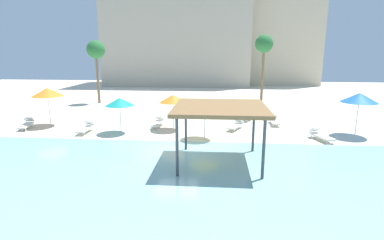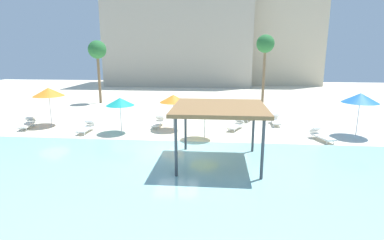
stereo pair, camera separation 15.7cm
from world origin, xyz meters
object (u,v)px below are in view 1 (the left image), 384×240
object	(u,v)px
lounge_chair_1	(86,128)
lounge_chair_5	(158,122)
beach_umbrella_blue_1	(359,98)
lounge_chair_4	(320,135)
beach_umbrella_orange_3	(47,92)
lounge_chair_3	(236,125)
shade_pavilion	(220,109)
beach_umbrella_orange_4	(173,99)
palm_tree_0	(264,46)
palm_tree_1	(96,51)
lounge_chair_6	(275,120)
lounge_chair_0	(26,124)
beach_umbrella_yellow_0	(205,106)
beach_umbrella_teal_2	(120,102)
lounge_chair_2	(248,116)

from	to	relation	value
lounge_chair_1	lounge_chair_5	world-z (taller)	same
beach_umbrella_blue_1	lounge_chair_4	distance (m)	3.69
beach_umbrella_orange_3	lounge_chair_3	distance (m)	14.14
lounge_chair_1	lounge_chair_4	size ratio (longest dim) A/B	0.96
shade_pavilion	beach_umbrella_orange_3	xyz separation A→B (m)	(-12.72, 6.81, -0.21)
lounge_chair_4	lounge_chair_5	distance (m)	11.31
beach_umbrella_orange_3	beach_umbrella_orange_4	distance (m)	9.47
shade_pavilion	palm_tree_0	distance (m)	19.74
shade_pavilion	beach_umbrella_blue_1	size ratio (longest dim) A/B	1.55
beach_umbrella_orange_3	palm_tree_1	distance (m)	10.55
lounge_chair_6	lounge_chair_1	bearing A→B (deg)	-73.38
shade_pavilion	lounge_chair_0	world-z (taller)	shade_pavilion
beach_umbrella_yellow_0	beach_umbrella_blue_1	world-z (taller)	beach_umbrella_blue_1
beach_umbrella_orange_4	palm_tree_1	distance (m)	14.60
shade_pavilion	palm_tree_1	xyz separation A→B (m)	(-12.89, 16.95, 2.73)
beach_umbrella_teal_2	lounge_chair_0	distance (m)	7.52
palm_tree_1	lounge_chair_6	bearing A→B (deg)	-25.84
beach_umbrella_yellow_0	lounge_chair_3	distance (m)	3.88
beach_umbrella_orange_3	beach_umbrella_orange_4	size ratio (longest dim) A/B	1.14
beach_umbrella_teal_2	palm_tree_1	world-z (taller)	palm_tree_1
beach_umbrella_yellow_0	palm_tree_1	bearing A→B (deg)	133.28
lounge_chair_3	lounge_chair_4	distance (m)	5.69
beach_umbrella_orange_3	lounge_chair_5	size ratio (longest dim) A/B	1.50
beach_umbrella_blue_1	palm_tree_1	world-z (taller)	palm_tree_1
beach_umbrella_orange_4	lounge_chair_0	size ratio (longest dim) A/B	1.27
beach_umbrella_blue_1	beach_umbrella_orange_4	world-z (taller)	beach_umbrella_blue_1
lounge_chair_3	palm_tree_0	distance (m)	13.75
shade_pavilion	palm_tree_1	distance (m)	21.46
lounge_chair_5	beach_umbrella_blue_1	bearing A→B (deg)	87.13
shade_pavilion	lounge_chair_2	bearing A→B (deg)	76.25
beach_umbrella_yellow_0	lounge_chair_3	world-z (taller)	beach_umbrella_yellow_0
lounge_chair_2	lounge_chair_3	size ratio (longest dim) A/B	1.00
beach_umbrella_yellow_0	beach_umbrella_orange_3	bearing A→B (deg)	167.72
beach_umbrella_yellow_0	palm_tree_0	size ratio (longest dim) A/B	0.34
beach_umbrella_orange_4	beach_umbrella_yellow_0	bearing A→B (deg)	-43.28
shade_pavilion	lounge_chair_6	bearing A→B (deg)	63.39
shade_pavilion	lounge_chair_2	size ratio (longest dim) A/B	2.27
beach_umbrella_yellow_0	beach_umbrella_orange_3	xyz separation A→B (m)	(-11.80, 2.57, 0.39)
shade_pavilion	lounge_chair_6	size ratio (longest dim) A/B	2.33
lounge_chair_4	lounge_chair_6	distance (m)	4.54
lounge_chair_2	palm_tree_1	world-z (taller)	palm_tree_1
beach_umbrella_orange_4	lounge_chair_0	xyz separation A→B (m)	(-10.76, -0.60, -1.92)
beach_umbrella_orange_4	lounge_chair_4	distance (m)	10.09
shade_pavilion	beach_umbrella_orange_3	distance (m)	14.43
beach_umbrella_blue_1	lounge_chair_0	distance (m)	23.26
lounge_chair_2	lounge_chair_4	bearing A→B (deg)	63.38
beach_umbrella_orange_4	lounge_chair_2	world-z (taller)	beach_umbrella_orange_4
palm_tree_1	beach_umbrella_yellow_0	bearing A→B (deg)	-46.72
beach_umbrella_yellow_0	lounge_chair_3	size ratio (longest dim) A/B	1.24
lounge_chair_6	shade_pavilion	bearing A→B (deg)	-24.27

